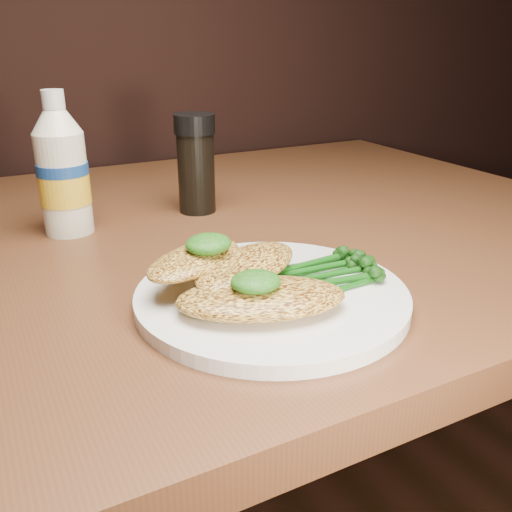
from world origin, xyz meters
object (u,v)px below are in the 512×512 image
plate (272,296)px  mayo_bottle (62,164)px  dining_table (186,465)px  pepper_grinder (196,164)px

plate → mayo_bottle: size_ratio=1.46×
dining_table → plate: (0.01, -0.23, 0.38)m
dining_table → plate: bearing=-86.5°
dining_table → mayo_bottle: 0.48m
mayo_bottle → pepper_grinder: size_ratio=1.29×
mayo_bottle → pepper_grinder: bearing=2.1°
plate → mayo_bottle: bearing=114.0°
dining_table → plate: size_ratio=4.80×
dining_table → mayo_bottle: (-0.11, 0.06, 0.46)m
dining_table → plate: plate is taller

